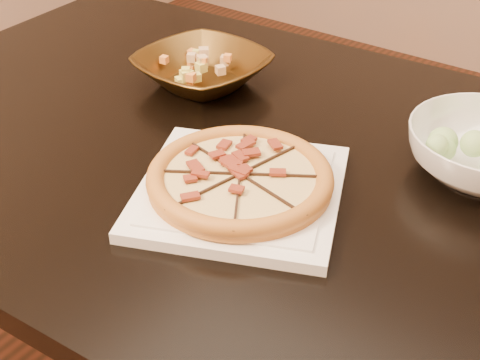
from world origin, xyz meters
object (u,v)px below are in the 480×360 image
Objects in this scene: plate at (240,191)px; bronze_bowl at (203,70)px; dining_table at (244,193)px; pizza at (240,178)px.

bronze_bowl reaches higher than plate.
dining_table is 0.27m from bronze_bowl.
plate is 0.02m from pizza.
pizza is 1.14× the size of bronze_bowl.
dining_table is 0.19m from pizza.
dining_table is at bearing -35.34° from bronze_bowl.
plate is at bearing -26.40° from pizza.
pizza reaches higher than dining_table.
dining_table is 6.34× the size of bronze_bowl.
bronze_bowl is at bearing 144.66° from dining_table.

